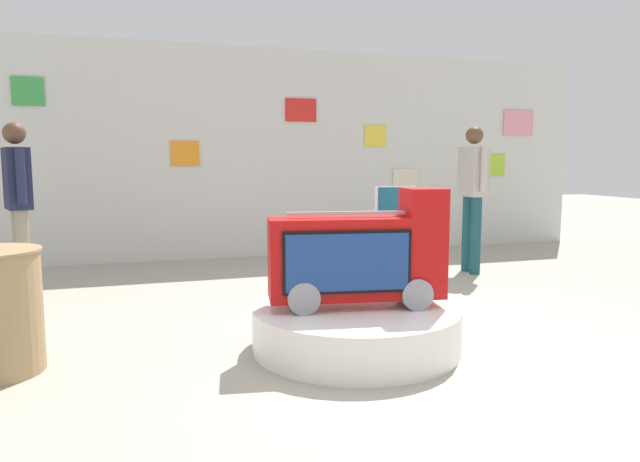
{
  "coord_description": "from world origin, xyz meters",
  "views": [
    {
      "loc": [
        -1.53,
        -3.45,
        1.31
      ],
      "look_at": [
        -0.14,
        0.98,
        0.74
      ],
      "focal_mm": 32.34,
      "sensor_mm": 36.0,
      "label": 1
    }
  ],
  "objects": [
    {
      "name": "ground_plane",
      "position": [
        0.0,
        0.0,
        0.0
      ],
      "size": [
        30.0,
        30.0,
        0.0
      ],
      "primitive_type": "plane",
      "color": "#A8A091"
    },
    {
      "name": "back_wall_display",
      "position": [
        0.01,
        4.35,
        1.41
      ],
      "size": [
        10.06,
        0.13,
        2.81
      ],
      "color": "silver",
      "rests_on": "ground"
    },
    {
      "name": "shopper_browsing_rear",
      "position": [
        -2.62,
        2.52,
        0.98
      ],
      "size": [
        0.31,
        0.54,
        1.66
      ],
      "color": "gray",
      "rests_on": "ground"
    },
    {
      "name": "main_display_pedestal",
      "position": [
        -0.12,
        0.22,
        0.15
      ],
      "size": [
        1.45,
        1.45,
        0.3
      ],
      "primitive_type": "cylinder",
      "color": "white",
      "rests_on": "ground"
    },
    {
      "name": "display_pedestal_left_rear",
      "position": [
        0.77,
        1.53,
        0.37
      ],
      "size": [
        0.66,
        0.66,
        0.74
      ],
      "primitive_type": "cylinder",
      "color": "white",
      "rests_on": "ground"
    },
    {
      "name": "shopper_browsing_near_truck",
      "position": [
        2.16,
        2.41,
        1.0
      ],
      "size": [
        0.22,
        0.56,
        1.7
      ],
      "color": "#194751",
      "rests_on": "ground"
    },
    {
      "name": "tv_on_left_rear",
      "position": [
        0.78,
        1.53,
        0.92
      ],
      "size": [
        0.38,
        0.16,
        0.34
      ],
      "color": "black",
      "rests_on": "display_pedestal_left_rear"
    },
    {
      "name": "novelty_firetruck_tv",
      "position": [
        -0.1,
        0.21,
        0.64
      ],
      "size": [
        1.25,
        0.52,
        0.82
      ],
      "color": "gray",
      "rests_on": "main_display_pedestal"
    }
  ]
}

